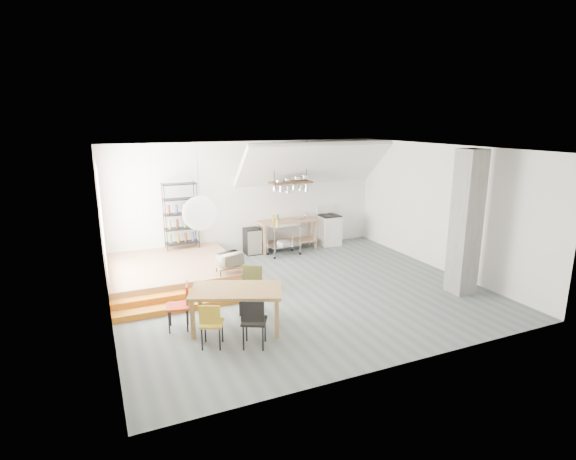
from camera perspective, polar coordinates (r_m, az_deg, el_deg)
name	(u,v)px	position (r m, az deg, el deg)	size (l,w,h in m)	color
floor	(300,291)	(10.31, 1.49, -7.74)	(8.00, 8.00, 0.00)	#566164
wall_back	(248,198)	(13.01, -5.11, 4.12)	(8.00, 0.04, 3.20)	silver
wall_left	(104,242)	(8.92, -22.35, -1.45)	(0.04, 7.00, 3.20)	silver
wall_right	(442,208)	(12.07, 18.98, 2.64)	(0.04, 7.00, 3.20)	silver
ceiling	(301,148)	(9.60, 1.61, 10.31)	(8.00, 7.00, 0.02)	white
slope_ceiling	(314,164)	(13.04, 3.26, 8.39)	(4.40, 1.80, 0.15)	white
window_pane	(101,216)	(10.34, -22.66, 1.66)	(0.02, 2.50, 2.20)	white
platform	(172,271)	(11.35, -14.50, -5.04)	(3.00, 3.00, 0.40)	#A07350
step_lower	(189,305)	(9.60, -12.43, -9.33)	(3.00, 0.35, 0.13)	#BE6B16
step_upper	(186,296)	(9.89, -12.87, -8.23)	(3.00, 0.35, 0.27)	#BE6B16
concrete_column	(466,223)	(10.54, 21.67, 0.85)	(0.50, 0.50, 3.20)	slate
kitchen_counter	(288,229)	(13.28, -0.03, 0.09)	(1.80, 0.60, 0.91)	#A07350
stove	(329,229)	(13.93, 5.23, 0.07)	(0.60, 0.60, 1.18)	white
pot_rack	(292,185)	(12.84, 0.49, 5.74)	(1.20, 0.50, 1.43)	#43291A
wire_shelving	(181,215)	(12.28, -13.48, 1.91)	(0.88, 0.38, 1.80)	black
microwave_shelf	(230,266)	(10.31, -7.37, -4.62)	(0.60, 0.40, 0.16)	#A07350
paper_lantern	(200,213)	(8.01, -11.16, 2.10)	(0.60, 0.60, 0.60)	white
dining_table	(236,293)	(8.36, -6.58, -7.98)	(1.88, 1.50, 0.78)	brown
chair_mustard	(211,322)	(7.81, -9.75, -11.39)	(0.50, 0.50, 0.82)	gold
chair_black	(254,319)	(7.71, -4.39, -11.18)	(0.55, 0.55, 0.90)	black
chair_olive	(251,285)	(9.08, -4.72, -7.01)	(0.60, 0.60, 0.95)	brown
chair_red	(182,302)	(8.59, -13.35, -8.92)	(0.48, 0.48, 0.88)	red
rolling_cart	(284,236)	(12.77, -0.54, -0.71)	(0.95, 0.60, 0.89)	silver
mini_fridge	(252,241)	(13.00, -4.56, -1.41)	(0.44, 0.44, 0.75)	black
microwave	(230,259)	(10.26, -7.40, -3.73)	(0.54, 0.36, 0.30)	beige
bowl	(299,218)	(13.31, 1.41, 1.49)	(0.24, 0.24, 0.06)	silver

